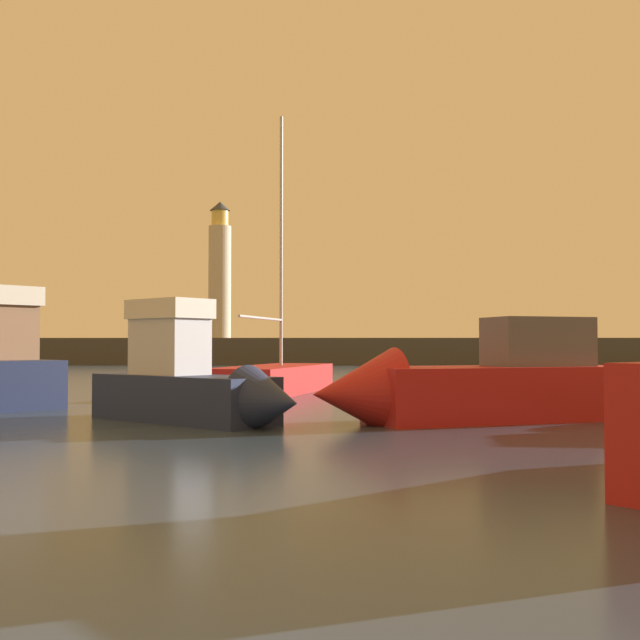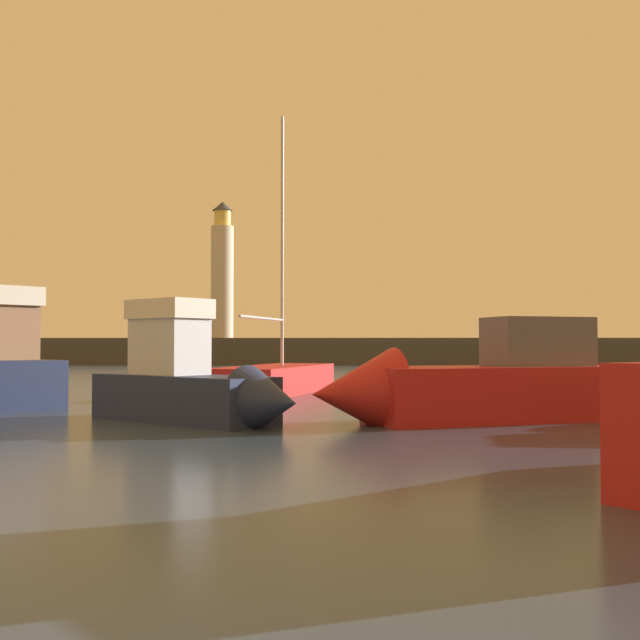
% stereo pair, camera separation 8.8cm
% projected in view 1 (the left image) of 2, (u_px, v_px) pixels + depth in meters
% --- Properties ---
extents(ground_plane, '(220.00, 220.00, 0.00)m').
position_uv_depth(ground_plane, '(298.00, 383.00, 35.59)').
color(ground_plane, '#2D3D51').
extents(breakwater, '(89.11, 4.18, 2.33)m').
position_uv_depth(breakwater, '(315.00, 351.00, 69.18)').
color(breakwater, '#423F3D').
rests_on(breakwater, ground_plane).
extents(lighthouse, '(2.01, 2.01, 12.23)m').
position_uv_depth(lighthouse, '(220.00, 273.00, 69.53)').
color(lighthouse, beige).
rests_on(lighthouse, breakwater).
extents(motorboat_1, '(7.77, 4.35, 2.70)m').
position_uv_depth(motorboat_1, '(465.00, 387.00, 17.59)').
color(motorboat_1, '#B21E1E').
rests_on(motorboat_1, ground_plane).
extents(motorboat_4, '(5.52, 4.91, 2.95)m').
position_uv_depth(motorboat_4, '(197.00, 384.00, 17.31)').
color(motorboat_4, '#1E284C').
rests_on(motorboat_4, ground_plane).
extents(sailboat_moored, '(4.19, 8.31, 10.24)m').
position_uv_depth(sailboat_moored, '(274.00, 378.00, 27.90)').
color(sailboat_moored, '#B21E1E').
rests_on(sailboat_moored, ground_plane).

